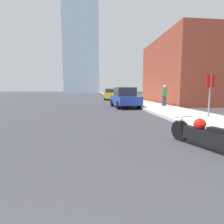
{
  "coord_description": "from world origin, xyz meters",
  "views": [
    {
      "loc": [
        0.66,
        0.68,
        1.43
      ],
      "look_at": [
        1.45,
        7.82,
        0.53
      ],
      "focal_mm": 28.0,
      "sensor_mm": 36.0,
      "label": 1
    }
  ],
  "objects_px": {
    "stop_sign": "(210,88)",
    "pedestrian": "(164,95)",
    "parked_car_blue": "(125,98)",
    "parked_car_yellow": "(110,94)",
    "motorcycle": "(208,135)"
  },
  "relations": [
    {
      "from": "stop_sign",
      "to": "pedestrian",
      "type": "xyz_separation_m",
      "value": [
        0.28,
        5.99,
        -0.5
      ]
    },
    {
      "from": "parked_car_yellow",
      "to": "parked_car_blue",
      "type": "bearing_deg",
      "value": -84.78
    },
    {
      "from": "parked_car_blue",
      "to": "stop_sign",
      "type": "relative_size",
      "value": 2.06
    },
    {
      "from": "stop_sign",
      "to": "pedestrian",
      "type": "bearing_deg",
      "value": 87.3
    },
    {
      "from": "motorcycle",
      "to": "stop_sign",
      "type": "distance_m",
      "value": 5.04
    },
    {
      "from": "parked_car_yellow",
      "to": "pedestrian",
      "type": "bearing_deg",
      "value": -69.85
    },
    {
      "from": "motorcycle",
      "to": "pedestrian",
      "type": "relative_size",
      "value": 1.32
    },
    {
      "from": "motorcycle",
      "to": "stop_sign",
      "type": "bearing_deg",
      "value": 35.81
    },
    {
      "from": "motorcycle",
      "to": "parked_car_blue",
      "type": "height_order",
      "value": "parked_car_blue"
    },
    {
      "from": "parked_car_blue",
      "to": "stop_sign",
      "type": "distance_m",
      "value": 7.04
    },
    {
      "from": "pedestrian",
      "to": "parked_car_yellow",
      "type": "bearing_deg",
      "value": 105.04
    },
    {
      "from": "parked_car_blue",
      "to": "parked_car_yellow",
      "type": "relative_size",
      "value": 0.91
    },
    {
      "from": "motorcycle",
      "to": "parked_car_blue",
      "type": "relative_size",
      "value": 0.55
    },
    {
      "from": "parked_car_blue",
      "to": "parked_car_yellow",
      "type": "bearing_deg",
      "value": 85.81
    },
    {
      "from": "parked_car_blue",
      "to": "pedestrian",
      "type": "height_order",
      "value": "pedestrian"
    }
  ]
}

